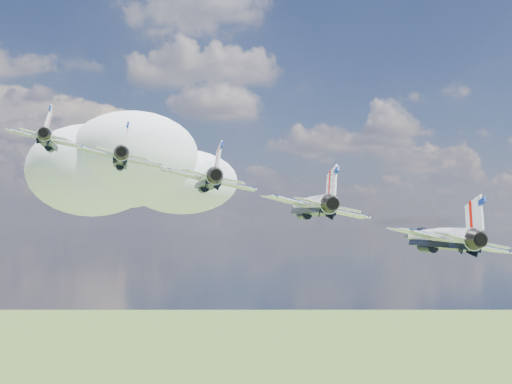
{
  "coord_description": "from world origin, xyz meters",
  "views": [
    {
      "loc": [
        -21.69,
        -80.1,
        136.97
      ],
      "look_at": [
        -6.14,
        -14.13,
        140.16
      ],
      "focal_mm": 45.0,
      "sensor_mm": 36.0,
      "label": 1
    }
  ],
  "objects": [
    {
      "name": "cloud_far",
      "position": [
        -5.57,
        178.06,
        157.67
      ],
      "size": [
        70.14,
        55.11,
        27.56
      ],
      "primitive_type": "ellipsoid",
      "color": "white"
    },
    {
      "name": "jet_0",
      "position": [
        -28.91,
        8.19,
        147.81
      ],
      "size": [
        10.98,
        14.94,
        6.33
      ],
      "primitive_type": null,
      "rotation": [
        0.0,
        0.21,
        -0.03
      ],
      "color": "white"
    },
    {
      "name": "jet_1",
      "position": [
        -19.8,
        -0.74,
        144.75
      ],
      "size": [
        10.98,
        14.94,
        6.33
      ],
      "primitive_type": null,
      "rotation": [
        0.0,
        0.21,
        -0.03
      ],
      "color": "white"
    },
    {
      "name": "jet_2",
      "position": [
        -10.69,
        -9.67,
        141.69
      ],
      "size": [
        10.98,
        14.94,
        6.33
      ],
      "primitive_type": null,
      "rotation": [
        0.0,
        0.21,
        -0.03
      ],
      "color": "white"
    },
    {
      "name": "jet_3",
      "position": [
        -1.59,
        -18.59,
        138.63
      ],
      "size": [
        10.98,
        14.94,
        6.33
      ],
      "primitive_type": null,
      "rotation": [
        0.0,
        0.21,
        -0.03
      ],
      "color": "white"
    },
    {
      "name": "jet_4",
      "position": [
        7.52,
        -27.52,
        135.57
      ],
      "size": [
        10.98,
        14.94,
        6.33
      ],
      "primitive_type": null,
      "rotation": [
        0.0,
        0.21,
        -0.03
      ],
      "color": "white"
    }
  ]
}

